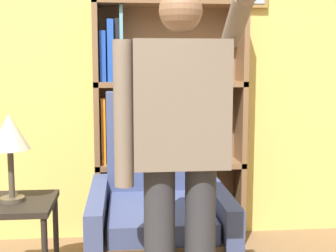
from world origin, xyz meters
The scene contains 6 objects.
wall_back centered at (0.00, 2.03, 1.40)m, with size 8.00×0.11×2.80m.
bookcase centered at (0.10, 1.87, 0.90)m, with size 1.15×0.28×1.86m.
armchair centered at (0.08, 1.19, 0.36)m, with size 0.85×0.94×1.21m.
person_standing centered at (0.13, 0.45, 1.00)m, with size 0.59×0.78×1.73m.
side_table centered at (-0.81, 1.13, 0.48)m, with size 0.49×0.49×0.57m.
table_lamp centered at (-0.81, 1.13, 0.97)m, with size 0.24×0.24×0.53m.
Camera 1 is at (-0.14, -1.69, 1.40)m, focal length 50.00 mm.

